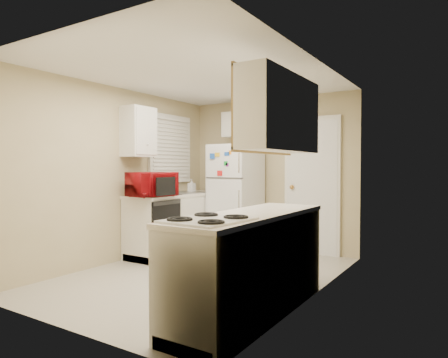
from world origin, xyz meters
The scene contains 19 objects.
floor centered at (0.00, 0.00, 0.00)m, with size 3.80×3.80×0.00m, color beige.
ceiling centered at (0.00, 0.00, 2.40)m, with size 3.80×3.80×0.00m, color white.
wall_left centered at (-1.40, 0.00, 1.20)m, with size 3.80×3.80×0.00m, color tan.
wall_right centered at (1.40, 0.00, 1.20)m, with size 3.80×3.80×0.00m, color tan.
wall_back centered at (0.00, 1.90, 1.20)m, with size 2.80×2.80×0.00m, color tan.
wall_front centered at (0.00, -1.90, 1.20)m, with size 2.80×2.80×0.00m, color tan.
left_counter centered at (-1.10, 0.90, 0.45)m, with size 0.60×1.80×0.90m, color silver.
dishwasher centered at (-0.81, 0.30, 0.49)m, with size 0.03×0.58×0.72m, color black.
sink centered at (-1.10, 1.05, 0.86)m, with size 0.54×0.74×0.16m, color gray.
microwave centered at (-0.96, 0.17, 1.05)m, with size 0.34×0.61×0.40m, color maroon.
soap_bottle centered at (-1.15, 1.33, 1.00)m, with size 0.10×0.10×0.21m, color silver.
window_blinds centered at (-1.36, 1.05, 1.60)m, with size 0.10×0.98×1.08m, color silver.
upper_cabinet_left centered at (-1.25, 0.22, 1.80)m, with size 0.30×0.45×0.70m, color silver.
refrigerator centered at (-0.43, 1.52, 0.83)m, with size 0.68×0.66×1.66m, color white.
cabinet_over_fridge centered at (-0.40, 1.75, 2.00)m, with size 0.70×0.30×0.40m, color silver.
interior_door centered at (0.70, 1.86, 1.02)m, with size 0.86×0.06×2.08m, color white.
right_counter centered at (1.10, -0.80, 0.45)m, with size 0.60×2.00×0.90m, color silver.
stove centered at (1.08, -1.43, 0.39)m, with size 0.51×0.63×0.77m, color white.
upper_cabinet_right centered at (1.25, -0.50, 1.80)m, with size 0.30×1.20×0.70m, color silver.
Camera 1 is at (2.78, -3.90, 1.30)m, focal length 32.00 mm.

